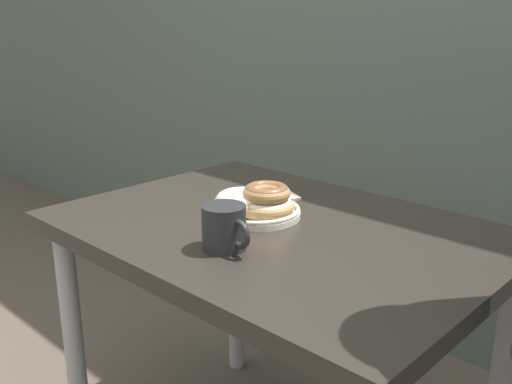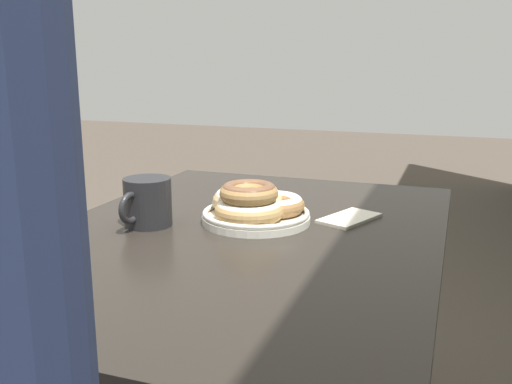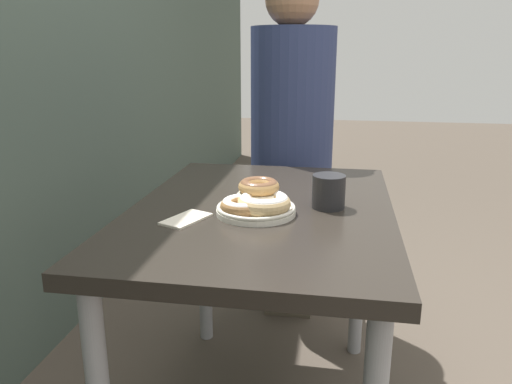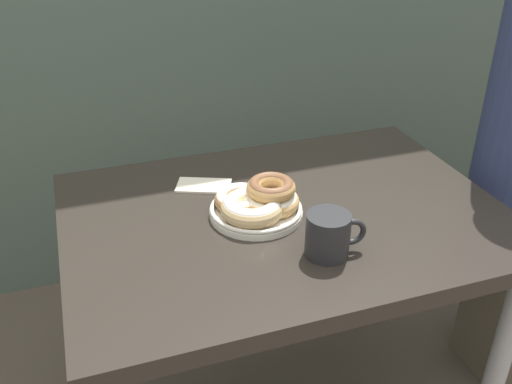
# 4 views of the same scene
# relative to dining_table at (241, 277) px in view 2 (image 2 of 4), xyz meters

# --- Properties ---
(dining_table) EXTENTS (0.99, 0.71, 0.71)m
(dining_table) POSITION_rel_dining_table_xyz_m (0.00, 0.00, 0.00)
(dining_table) COLOR #28231E
(dining_table) RESTS_ON ground_plane
(donut_plate) EXTENTS (0.22, 0.22, 0.08)m
(donut_plate) POSITION_rel_dining_table_xyz_m (-0.07, 0.00, 0.12)
(donut_plate) COLOR silver
(donut_plate) RESTS_ON dining_table
(coffee_mug) EXTENTS (0.13, 0.09, 0.09)m
(coffee_mug) POSITION_rel_dining_table_xyz_m (0.02, -0.18, 0.13)
(coffee_mug) COLOR #232326
(coffee_mug) RESTS_ON dining_table
(napkin) EXTENTS (0.15, 0.12, 0.01)m
(napkin) POSITION_rel_dining_table_xyz_m (-0.15, 0.17, 0.09)
(napkin) COLOR beige
(napkin) RESTS_ON dining_table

